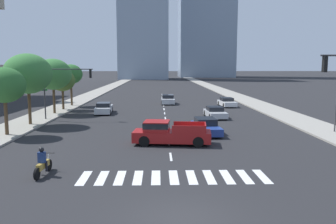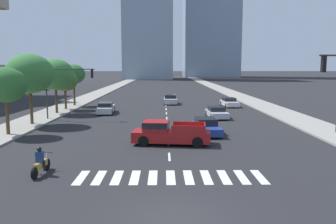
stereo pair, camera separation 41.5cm
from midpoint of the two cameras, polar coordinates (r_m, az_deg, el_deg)
The scene contains 18 objects.
ground_plane at distance 13.24m, azimuth 1.85°, elevation -17.25°, with size 800.00×800.00×0.00m, color #232326.
sidewalk_east at distance 44.68m, azimuth 17.77°, elevation 0.13°, with size 4.00×260.00×0.15m, color gray.
sidewalk_west at distance 44.33m, azimuth -17.90°, elevation 0.07°, with size 4.00×260.00×0.15m, color gray.
crosswalk_near at distance 17.74m, azimuth 1.12°, elevation -10.68°, with size 9.45×2.30×0.01m.
lane_divider_center at distance 45.19m, azimuth -0.04°, elevation 0.48°, with size 0.14×50.00×0.01m.
motorcycle_lead at distance 19.11m, azimuth -19.64°, elevation -7.98°, with size 0.70×2.18×1.49m.
pickup_truck at distance 24.79m, azimuth 0.42°, elevation -3.48°, with size 5.68×2.51×1.67m.
sedan_silver_0 at distance 41.83m, azimuth -9.89°, elevation 0.63°, with size 1.97×4.85×1.30m.
sedan_silver_1 at distance 51.42m, azimuth 0.62°, elevation 2.03°, with size 1.93×4.34×1.35m.
sedan_silver_2 at distance 37.95m, azimuth 8.32°, elevation -0.11°, with size 2.05×4.47×1.20m.
sedan_blue_3 at distance 28.88m, azimuth 6.71°, elevation -2.41°, with size 2.13×4.76×1.28m.
sedan_white_4 at distance 48.83m, azimuth 10.32°, elevation 1.55°, with size 2.03×4.33×1.22m.
traffic_signal_far at distance 37.22m, azimuth -16.29°, elevation 4.82°, with size 5.30×0.28×5.51m.
street_tree_nearest at distance 30.15m, azimuth -24.84°, elevation 4.04°, with size 3.30×3.30×5.34m.
street_tree_second at distance 34.83m, azimuth -21.51°, elevation 5.88°, with size 4.38×4.38×6.59m.
street_tree_third at distance 42.14m, azimuth -17.79°, elevation 5.93°, with size 4.19×4.19×6.28m.
street_tree_fourth at distance 45.80m, azimuth -16.37°, elevation 4.99°, with size 3.17×3.17×4.98m.
street_tree_fifth at distance 50.02m, azimuth -15.05°, elevation 6.01°, with size 3.20×3.20×5.68m.
Camera 2 is at (-0.36, -12.01, 5.55)m, focal length 37.03 mm.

